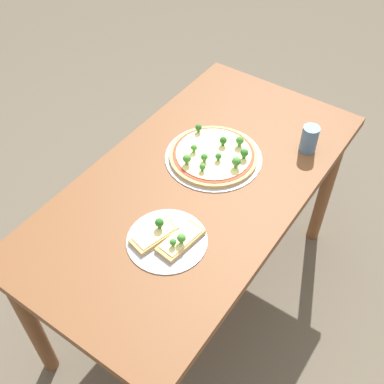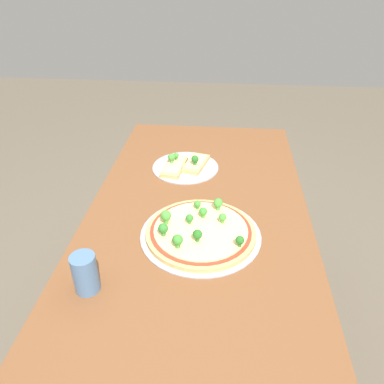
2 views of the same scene
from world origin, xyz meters
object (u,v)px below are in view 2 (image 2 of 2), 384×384
(dining_table, at_px, (198,232))
(pizza_tray_slice, at_px, (185,165))
(pizza_tray_whole, at_px, (200,231))
(drinking_cup, at_px, (85,273))

(dining_table, xyz_separation_m, pizza_tray_slice, (-0.27, -0.08, 0.12))
(pizza_tray_whole, relative_size, pizza_tray_slice, 1.39)
(dining_table, distance_m, pizza_tray_slice, 0.31)
(pizza_tray_slice, bearing_deg, pizza_tray_whole, 12.54)
(pizza_tray_whole, height_order, pizza_tray_slice, pizza_tray_whole)
(pizza_tray_whole, height_order, drinking_cup, drinking_cup)
(drinking_cup, bearing_deg, dining_table, 146.40)
(drinking_cup, bearing_deg, pizza_tray_whole, 131.94)
(dining_table, height_order, pizza_tray_slice, pizza_tray_slice)
(pizza_tray_slice, bearing_deg, dining_table, 15.38)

